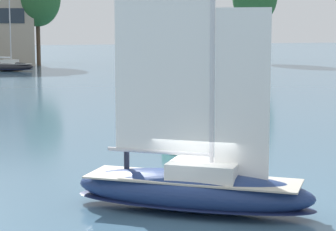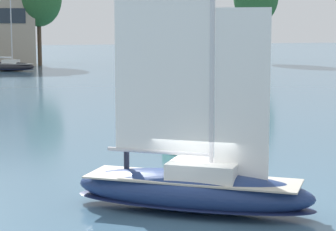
# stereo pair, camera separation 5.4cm
# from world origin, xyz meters

# --- Properties ---
(ground_plane) EXTENTS (400.00, 400.00, 0.00)m
(ground_plane) POSITION_xyz_m (0.00, 0.00, 0.00)
(ground_plane) COLOR #42667F
(sailboat_main) EXTENTS (8.49, 6.82, 11.85)m
(sailboat_main) POSITION_xyz_m (0.01, -0.00, 0.96)
(sailboat_main) COLOR navy
(sailboat_main) RESTS_ON ground
(sailboat_moored_mid_channel) EXTENTS (6.21, 2.02, 8.44)m
(sailboat_moored_mid_channel) POSITION_xyz_m (14.11, 52.03, 0.58)
(sailboat_moored_mid_channel) COLOR silver
(sailboat_moored_mid_channel) RESTS_ON ground
(sailboat_moored_far_slip) EXTENTS (8.00, 5.66, 10.85)m
(sailboat_moored_far_slip) POSITION_xyz_m (-2.75, 74.80, 0.74)
(sailboat_moored_far_slip) COLOR #232328
(sailboat_moored_far_slip) RESTS_ON ground
(channel_buoy) EXTENTS (0.98, 0.98, 1.80)m
(channel_buoy) POSITION_xyz_m (2.49, 10.89, 0.71)
(channel_buoy) COLOR green
(channel_buoy) RESTS_ON ground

